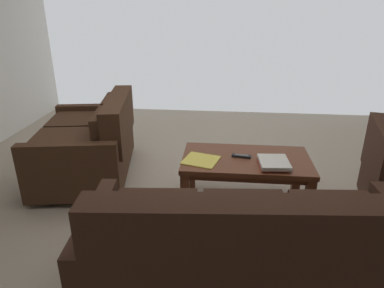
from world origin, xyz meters
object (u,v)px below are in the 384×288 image
Objects in this scene: loose_magazine at (201,160)px; coffee_table at (246,166)px; sofa_main at (250,253)px; loveseat_near at (91,143)px; tv_remote at (241,156)px; book_stack at (273,163)px.

coffee_table is at bearing -61.07° from loose_magazine.
coffee_table is (-0.02, -1.08, 0.02)m from sofa_main.
loveseat_near is 1.26m from loose_magazine.
loveseat_near is 1.58m from coffee_table.
tv_remote is at bearing 164.41° from loveseat_near.
book_stack is 1.04× the size of loose_magazine.
sofa_main is 1.38× the size of loveseat_near.
book_stack is 0.29m from tv_remote.
book_stack reaches higher than coffee_table.
loose_magazine is (-1.14, 0.51, 0.10)m from loveseat_near.
book_stack is 1.72× the size of tv_remote.
coffee_table is at bearing -33.10° from book_stack.
loveseat_near is 8.41× the size of tv_remote.
tv_remote is at bearing -14.34° from coffee_table.
loose_magazine is (0.58, -0.05, -0.02)m from book_stack.
tv_remote reaches higher than loose_magazine.
sofa_main reaches higher than tv_remote.
loveseat_near is at bearing -15.59° from tv_remote.
loveseat_near reaches higher than coffee_table.
loveseat_near reaches higher than tv_remote.
loose_magazine is at bearing 13.20° from coffee_table.
sofa_main is 6.76× the size of book_stack.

